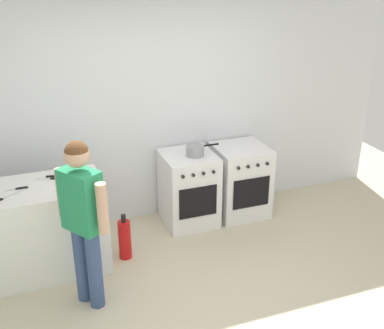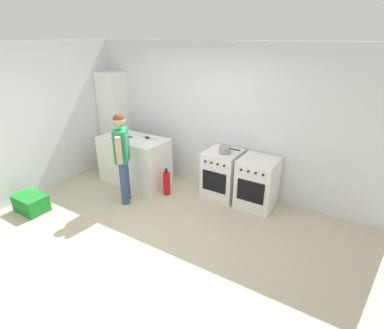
% 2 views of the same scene
% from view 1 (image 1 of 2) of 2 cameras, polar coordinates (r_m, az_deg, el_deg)
% --- Properties ---
extents(ground_plane, '(8.00, 8.00, 0.00)m').
position_cam_1_polar(ground_plane, '(4.43, 2.38, -17.14)').
color(ground_plane, beige).
extents(back_wall, '(6.00, 0.10, 2.60)m').
position_cam_1_polar(back_wall, '(5.45, -5.24, 6.50)').
color(back_wall, silver).
rests_on(back_wall, ground).
extents(counter_unit, '(1.30, 0.70, 0.90)m').
position_cam_1_polar(counter_unit, '(4.94, -17.89, -7.32)').
color(counter_unit, white).
rests_on(counter_unit, ground).
extents(oven_left, '(0.58, 0.62, 0.85)m').
position_cam_1_polar(oven_left, '(5.54, -0.39, -2.86)').
color(oven_left, white).
rests_on(oven_left, ground).
extents(oven_right, '(0.60, 0.62, 0.85)m').
position_cam_1_polar(oven_right, '(5.77, 5.70, -1.85)').
color(oven_right, white).
rests_on(oven_right, ground).
extents(pot, '(0.38, 0.20, 0.12)m').
position_cam_1_polar(pot, '(5.31, 0.40, 1.68)').
color(pot, gray).
rests_on(pot, oven_left).
extents(knife_bread, '(0.31, 0.22, 0.01)m').
position_cam_1_polar(knife_bread, '(4.62, -21.04, -3.59)').
color(knife_bread, silver).
rests_on(knife_bread, counter_unit).
extents(knife_utility, '(0.25, 0.09, 0.01)m').
position_cam_1_polar(knife_utility, '(4.85, -16.46, -1.62)').
color(knife_utility, silver).
rests_on(knife_utility, counter_unit).
extents(knife_paring, '(0.21, 0.03, 0.01)m').
position_cam_1_polar(knife_paring, '(4.74, -19.89, -2.70)').
color(knife_paring, silver).
rests_on(knife_paring, counter_unit).
extents(knife_chef, '(0.31, 0.07, 0.01)m').
position_cam_1_polar(knife_chef, '(4.89, -15.27, -1.27)').
color(knife_chef, silver).
rests_on(knife_chef, counter_unit).
extents(person, '(0.36, 0.49, 1.56)m').
position_cam_1_polar(person, '(4.13, -12.83, -5.59)').
color(person, '#384C7A').
rests_on(person, ground).
extents(fire_extinguisher, '(0.13, 0.13, 0.50)m').
position_cam_1_polar(fire_extinguisher, '(5.03, -7.98, -8.76)').
color(fire_extinguisher, red).
rests_on(fire_extinguisher, ground).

